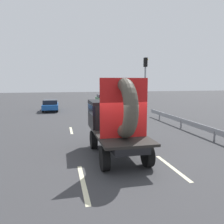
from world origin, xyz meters
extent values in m
plane|color=#38383A|center=(0.00, 0.00, 0.00)|extent=(120.00, 120.00, 0.00)
cylinder|color=black|center=(-1.02, 2.27, 0.45)|extent=(0.28, 0.90, 0.90)
cylinder|color=black|center=(0.68, 2.27, 0.45)|extent=(0.28, 0.90, 0.90)
cylinder|color=black|center=(-1.02, -0.54, 0.45)|extent=(0.28, 0.90, 0.90)
cylinder|color=black|center=(0.68, -0.54, 0.45)|extent=(0.28, 0.90, 0.90)
cube|color=black|center=(-0.17, 0.91, 0.89)|extent=(1.30, 4.53, 0.25)
cube|color=black|center=(-0.17, 2.27, 1.69)|extent=(2.00, 1.80, 1.35)
cube|color=black|center=(-0.17, 2.22, 1.99)|extent=(2.02, 1.71, 0.44)
cube|color=black|center=(-0.17, 0.01, 1.06)|extent=(2.00, 2.73, 0.10)
cube|color=black|center=(-0.17, 1.32, 1.66)|extent=(1.80, 0.08, 1.10)
torus|color=#474238|center=(-0.17, -0.14, 2.28)|extent=(0.53, 2.32, 2.32)
cube|color=red|center=(-0.17, -0.14, 2.28)|extent=(1.90, 0.03, 2.32)
cylinder|color=black|center=(-4.38, 18.53, 0.30)|extent=(0.20, 0.59, 0.59)
cylinder|color=black|center=(-2.93, 18.53, 0.30)|extent=(0.20, 0.59, 0.59)
cylinder|color=black|center=(-4.38, 16.04, 0.30)|extent=(0.20, 0.59, 0.59)
cylinder|color=black|center=(-2.93, 16.04, 0.30)|extent=(0.20, 0.59, 0.59)
cube|color=#194C99|center=(-3.65, 17.28, 0.55)|extent=(1.67, 3.90, 0.51)
cube|color=black|center=(-3.65, 17.19, 1.04)|extent=(1.50, 2.18, 0.46)
cylinder|color=gray|center=(5.85, 13.00, 2.37)|extent=(0.16, 0.16, 4.73)
cube|color=black|center=(5.85, 13.00, 5.18)|extent=(0.30, 0.36, 0.90)
sphere|color=yellow|center=(6.02, 13.00, 5.46)|extent=(0.20, 0.20, 0.20)
cube|color=gray|center=(5.75, 3.90, 0.55)|extent=(0.06, 14.17, 0.32)
cylinder|color=slate|center=(5.75, 2.13, 0.28)|extent=(0.10, 0.10, 0.55)
cylinder|color=slate|center=(5.75, 5.67, 0.28)|extent=(0.10, 0.10, 0.55)
cylinder|color=slate|center=(5.75, 9.21, 0.28)|extent=(0.10, 0.10, 0.55)
cube|color=beige|center=(-1.91, -1.39, 0.00)|extent=(0.16, 2.89, 0.01)
cube|color=beige|center=(-1.91, 6.62, 0.00)|extent=(0.16, 2.16, 0.01)
cube|color=beige|center=(1.58, -0.87, 0.00)|extent=(0.16, 2.68, 0.01)
cube|color=beige|center=(1.58, 6.57, 0.00)|extent=(0.16, 2.91, 0.01)
cylinder|color=black|center=(3.02, 26.36, 0.30)|extent=(0.21, 0.60, 0.60)
cylinder|color=black|center=(4.48, 26.36, 0.30)|extent=(0.21, 0.60, 0.60)
cylinder|color=black|center=(3.02, 23.85, 0.30)|extent=(0.21, 0.60, 0.60)
cylinder|color=black|center=(4.48, 23.85, 0.30)|extent=(0.21, 0.60, 0.60)
cube|color=#33723F|center=(3.75, 25.11, 0.56)|extent=(1.69, 3.94, 0.52)
cube|color=black|center=(3.75, 25.01, 1.05)|extent=(1.52, 2.20, 0.47)
camera|label=1|loc=(-2.55, -8.34, 3.31)|focal=35.68mm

